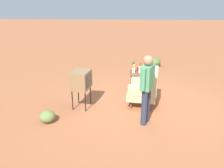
{
  "coord_description": "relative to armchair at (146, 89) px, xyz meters",
  "views": [
    {
      "loc": [
        6.01,
        -0.41,
        2.78
      ],
      "look_at": [
        0.13,
        -0.86,
        0.65
      ],
      "focal_mm": 37.44,
      "sensor_mm": 36.0,
      "label": 1
    }
  ],
  "objects": [
    {
      "name": "person_standing",
      "position": [
        0.98,
        -0.06,
        0.44
      ],
      "size": [
        0.53,
        0.35,
        1.64
      ],
      "color": "#2D3347",
      "rests_on": "ground"
    },
    {
      "name": "ground_plane",
      "position": [
        -0.01,
        -0.06,
        -0.5
      ],
      "size": [
        60.0,
        60.0,
        0.0
      ],
      "primitive_type": "plane",
      "color": "#A05B38"
    },
    {
      "name": "flower_vase",
      "position": [
        -0.99,
        -0.33,
        0.29
      ],
      "size": [
        0.15,
        0.1,
        0.27
      ],
      "color": "silver",
      "rests_on": "side_table"
    },
    {
      "name": "side_table",
      "position": [
        -0.99,
        -0.17,
        0.05
      ],
      "size": [
        0.56,
        0.56,
        0.64
      ],
      "color": "black",
      "rests_on": "ground"
    },
    {
      "name": "shrub_mid",
      "position": [
        -4.13,
        0.65,
        -0.3
      ],
      "size": [
        0.52,
        0.52,
        0.4
      ],
      "primitive_type": "ellipsoid",
      "color": "#516B38",
      "rests_on": "ground"
    },
    {
      "name": "bottle_tall_amber",
      "position": [
        -1.12,
        -0.12,
        0.29
      ],
      "size": [
        0.07,
        0.07,
        0.3
      ],
      "primitive_type": "cylinder",
      "color": "brown",
      "rests_on": "side_table"
    },
    {
      "name": "shrub_far",
      "position": [
        1.13,
        -2.4,
        -0.35
      ],
      "size": [
        0.38,
        0.38,
        0.3
      ],
      "primitive_type": "ellipsoid",
      "color": "olive",
      "rests_on": "ground"
    },
    {
      "name": "bottle_wine_green",
      "position": [
        -1.11,
        -0.34,
        0.3
      ],
      "size": [
        0.07,
        0.07,
        0.32
      ],
      "primitive_type": "cylinder",
      "color": "#1E5623",
      "rests_on": "side_table"
    },
    {
      "name": "soda_can_red",
      "position": [
        -1.2,
        -0.2,
        0.2
      ],
      "size": [
        0.07,
        0.07,
        0.12
      ],
      "primitive_type": "cylinder",
      "color": "red",
      "rests_on": "side_table"
    },
    {
      "name": "bottle_short_clear",
      "position": [
        -1.02,
        -0.15,
        0.24
      ],
      "size": [
        0.06,
        0.06,
        0.2
      ],
      "primitive_type": "cylinder",
      "color": "silver",
      "rests_on": "side_table"
    },
    {
      "name": "tv_on_stand",
      "position": [
        0.24,
        -1.73,
        0.28
      ],
      "size": [
        0.66,
        0.53,
        1.03
      ],
      "color": "black",
      "rests_on": "ground"
    },
    {
      "name": "armchair",
      "position": [
        0.0,
        0.0,
        0.0
      ],
      "size": [
        0.86,
        0.88,
        1.06
      ],
      "color": "brown",
      "rests_on": "ground"
    }
  ]
}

